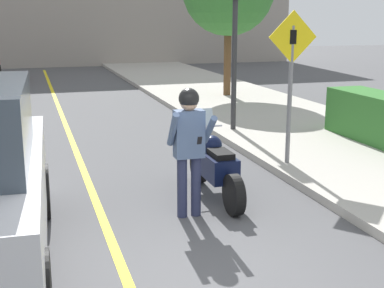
{
  "coord_description": "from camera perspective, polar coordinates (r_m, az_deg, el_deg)",
  "views": [
    {
      "loc": [
        -1.46,
        -4.79,
        2.73
      ],
      "look_at": [
        0.89,
        2.83,
        0.82
      ],
      "focal_mm": 50.0,
      "sensor_mm": 36.0,
      "label": 1
    }
  ],
  "objects": [
    {
      "name": "ground_plane",
      "position": [
        5.7,
        -0.14,
        -15.14
      ],
      "size": [
        80.0,
        80.0,
        0.0
      ],
      "primitive_type": "plane",
      "color": "#4C4C4F"
    },
    {
      "name": "motorcycle",
      "position": [
        8.2,
        2.43,
        -2.36
      ],
      "size": [
        0.62,
        2.19,
        1.28
      ],
      "color": "black",
      "rests_on": "ground"
    },
    {
      "name": "road_center_line",
      "position": [
        11.16,
        -12.19,
        -0.97
      ],
      "size": [
        0.12,
        36.0,
        0.01
      ],
      "color": "yellow",
      "rests_on": "ground"
    },
    {
      "name": "traffic_light",
      "position": [
        12.35,
        4.65,
        13.37
      ],
      "size": [
        0.26,
        0.3,
        3.7
      ],
      "color": "#2D2D30",
      "rests_on": "sidewalk_curb"
    },
    {
      "name": "crossing_sign",
      "position": [
        9.57,
        10.51,
        7.44
      ],
      "size": [
        0.91,
        0.08,
        2.7
      ],
      "color": "slate",
      "rests_on": "sidewalk_curb"
    },
    {
      "name": "person_biker",
      "position": [
        7.24,
        -0.31,
        0.59
      ],
      "size": [
        0.59,
        0.49,
        1.8
      ],
      "color": "#282D4C",
      "rests_on": "ground"
    },
    {
      "name": "sidewalk_curb",
      "position": [
        11.12,
        17.78,
        -1.03
      ],
      "size": [
        4.4,
        44.0,
        0.14
      ],
      "color": "#ADA89E",
      "rests_on": "ground"
    }
  ]
}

